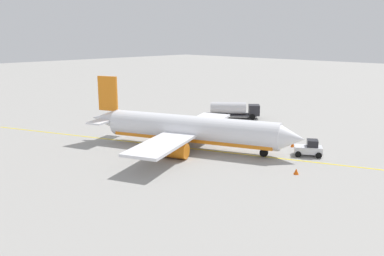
# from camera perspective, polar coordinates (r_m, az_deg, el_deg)

# --- Properties ---
(ground_plane) EXTENTS (400.00, 400.00, 0.00)m
(ground_plane) POSITION_cam_1_polar(r_m,az_deg,el_deg) (57.55, 0.00, -2.91)
(ground_plane) COLOR #9E9B96
(airplane) EXTENTS (31.20, 27.12, 9.73)m
(airplane) POSITION_cam_1_polar(r_m,az_deg,el_deg) (57.05, -0.45, -0.26)
(airplane) COLOR white
(airplane) RESTS_ON ground
(fuel_tanker) EXTENTS (9.32, 8.48, 3.15)m
(fuel_tanker) POSITION_cam_1_polar(r_m,az_deg,el_deg) (78.49, 5.84, 2.61)
(fuel_tanker) COLOR #2D2D33
(fuel_tanker) RESTS_ON ground
(pushback_tug) EXTENTS (4.11, 3.76, 2.20)m
(pushback_tug) POSITION_cam_1_polar(r_m,az_deg,el_deg) (56.18, 16.12, -2.76)
(pushback_tug) COLOR silver
(pushback_tug) RESTS_ON ground
(refueling_worker) EXTENTS (0.54, 0.62, 1.71)m
(refueling_worker) POSITION_cam_1_polar(r_m,az_deg,el_deg) (70.24, 4.32, 0.66)
(refueling_worker) COLOR navy
(refueling_worker) RESTS_ON ground
(safety_cone_nose) EXTENTS (0.62, 0.62, 0.69)m
(safety_cone_nose) POSITION_cam_1_polar(r_m,az_deg,el_deg) (60.12, 13.97, -2.27)
(safety_cone_nose) COLOR #F2590F
(safety_cone_nose) RESTS_ON ground
(safety_cone_wingtip) EXTENTS (0.62, 0.62, 0.69)m
(safety_cone_wingtip) POSITION_cam_1_polar(r_m,az_deg,el_deg) (48.61, 14.44, -5.93)
(safety_cone_wingtip) COLOR #F2590F
(safety_cone_wingtip) RESTS_ON ground
(taxi_line_marking) EXTENTS (67.53, 26.96, 0.01)m
(taxi_line_marking) POSITION_cam_1_polar(r_m,az_deg,el_deg) (57.55, 0.00, -2.91)
(taxi_line_marking) COLOR yellow
(taxi_line_marking) RESTS_ON ground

